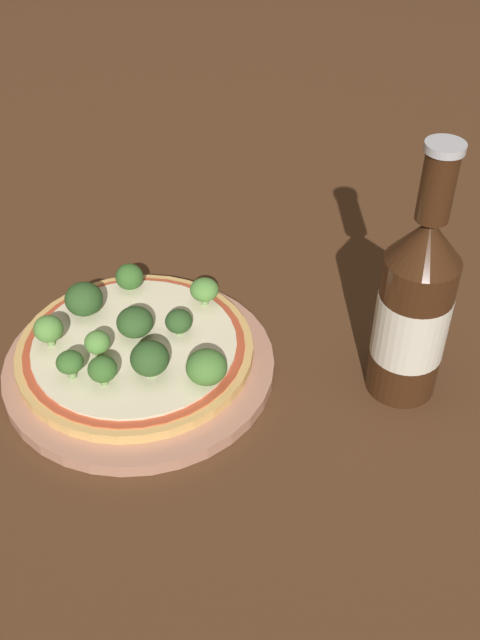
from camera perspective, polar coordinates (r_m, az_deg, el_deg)
ground_plane at (r=0.69m, az=-7.71°, el=-2.74°), size 3.00×3.00×0.00m
plate at (r=0.68m, az=-7.64°, el=-3.40°), size 0.24×0.24×0.01m
pizza at (r=0.67m, az=-7.99°, el=-2.15°), size 0.21×0.21×0.01m
broccoli_floret_0 at (r=0.70m, az=-11.81°, el=1.56°), size 0.03×0.03×0.03m
broccoli_floret_1 at (r=0.65m, az=-10.81°, el=-1.71°), size 0.02×0.02×0.03m
broccoli_floret_2 at (r=0.67m, az=-4.69°, el=-0.11°), size 0.02×0.02×0.02m
broccoli_floret_3 at (r=0.62m, az=-6.89°, el=-2.93°), size 0.03×0.03×0.03m
broccoli_floret_4 at (r=0.72m, az=-8.42°, el=3.27°), size 0.03×0.03×0.03m
broccoli_floret_5 at (r=0.62m, az=-2.57°, el=-3.61°), size 0.03×0.03×0.03m
broccoli_floret_6 at (r=0.67m, az=-8.15°, el=-0.32°), size 0.03×0.03×0.03m
broccoli_floret_7 at (r=0.64m, az=-12.83°, el=-3.20°), size 0.02×0.02×0.03m
broccoli_floret_8 at (r=0.70m, az=-2.74°, el=2.31°), size 0.03×0.03×0.03m
broccoli_floret_9 at (r=0.62m, az=-10.43°, el=-3.73°), size 0.02×0.02×0.03m
broccoli_floret_10 at (r=0.67m, az=-14.39°, el=-0.68°), size 0.03×0.03×0.03m
beer_bottle at (r=0.62m, az=13.11°, el=0.91°), size 0.06×0.06×0.23m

